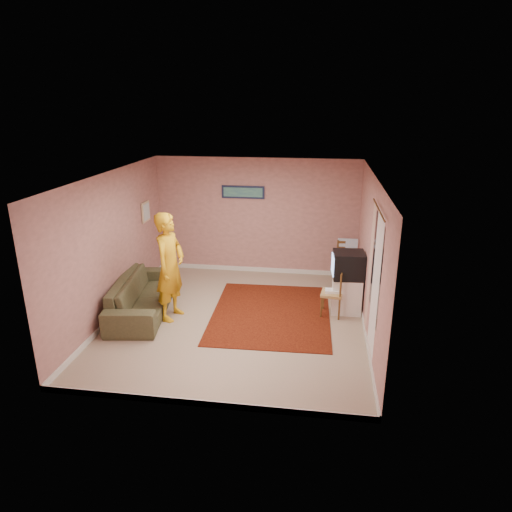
# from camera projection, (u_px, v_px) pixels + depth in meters

# --- Properties ---
(ground) EXTENTS (5.00, 5.00, 0.00)m
(ground) POSITION_uv_depth(u_px,v_px,m) (237.00, 320.00, 8.23)
(ground) COLOR tan
(ground) RESTS_ON ground
(wall_back) EXTENTS (4.50, 0.02, 2.60)m
(wall_back) POSITION_uv_depth(u_px,v_px,m) (257.00, 217.00, 10.15)
(wall_back) COLOR tan
(wall_back) RESTS_ON ground
(wall_front) EXTENTS (4.50, 0.02, 2.60)m
(wall_front) POSITION_uv_depth(u_px,v_px,m) (198.00, 316.00, 5.47)
(wall_front) COLOR tan
(wall_front) RESTS_ON ground
(wall_left) EXTENTS (0.02, 5.00, 2.60)m
(wall_left) POSITION_uv_depth(u_px,v_px,m) (112.00, 246.00, 8.11)
(wall_left) COLOR tan
(wall_left) RESTS_ON ground
(wall_right) EXTENTS (0.02, 5.00, 2.60)m
(wall_right) POSITION_uv_depth(u_px,v_px,m) (370.00, 258.00, 7.50)
(wall_right) COLOR tan
(wall_right) RESTS_ON ground
(ceiling) EXTENTS (4.50, 5.00, 0.02)m
(ceiling) POSITION_uv_depth(u_px,v_px,m) (235.00, 176.00, 7.39)
(ceiling) COLOR silver
(ceiling) RESTS_ON wall_back
(baseboard_back) EXTENTS (4.50, 0.02, 0.10)m
(baseboard_back) POSITION_uv_depth(u_px,v_px,m) (257.00, 269.00, 10.55)
(baseboard_back) COLOR silver
(baseboard_back) RESTS_ON ground
(baseboard_front) EXTENTS (4.50, 0.02, 0.10)m
(baseboard_front) POSITION_uv_depth(u_px,v_px,m) (202.00, 403.00, 5.88)
(baseboard_front) COLOR silver
(baseboard_front) RESTS_ON ground
(baseboard_left) EXTENTS (0.02, 5.00, 0.10)m
(baseboard_left) POSITION_uv_depth(u_px,v_px,m) (119.00, 310.00, 8.52)
(baseboard_left) COLOR silver
(baseboard_left) RESTS_ON ground
(baseboard_right) EXTENTS (0.02, 5.00, 0.10)m
(baseboard_right) POSITION_uv_depth(u_px,v_px,m) (364.00, 326.00, 7.91)
(baseboard_right) COLOR silver
(baseboard_right) RESTS_ON ground
(window) EXTENTS (0.01, 1.10, 1.50)m
(window) POSITION_uv_depth(u_px,v_px,m) (377.00, 268.00, 6.61)
(window) COLOR black
(window) RESTS_ON wall_right
(curtain_sheer) EXTENTS (0.01, 0.75, 2.10)m
(curtain_sheer) POSITION_uv_depth(u_px,v_px,m) (375.00, 285.00, 6.54)
(curtain_sheer) COLOR white
(curtain_sheer) RESTS_ON wall_right
(curtain_floral) EXTENTS (0.01, 0.35, 2.10)m
(curtain_floral) POSITION_uv_depth(u_px,v_px,m) (370.00, 268.00, 7.20)
(curtain_floral) COLOR beige
(curtain_floral) RESTS_ON wall_right
(curtain_rod) EXTENTS (0.02, 1.40, 0.02)m
(curtain_rod) POSITION_uv_depth(u_px,v_px,m) (379.00, 209.00, 6.34)
(curtain_rod) COLOR brown
(curtain_rod) RESTS_ON wall_right
(picture_back) EXTENTS (0.95, 0.04, 0.28)m
(picture_back) POSITION_uv_depth(u_px,v_px,m) (243.00, 192.00, 9.98)
(picture_back) COLOR #151C3A
(picture_back) RESTS_ON wall_back
(picture_left) EXTENTS (0.04, 0.38, 0.42)m
(picture_left) POSITION_uv_depth(u_px,v_px,m) (146.00, 212.00, 9.53)
(picture_left) COLOR beige
(picture_left) RESTS_ON wall_left
(area_rug) EXTENTS (2.23, 2.75, 0.01)m
(area_rug) POSITION_uv_depth(u_px,v_px,m) (271.00, 313.00, 8.47)
(area_rug) COLOR black
(area_rug) RESTS_ON ground
(tv_cabinet) EXTENTS (0.53, 0.48, 0.68)m
(tv_cabinet) POSITION_uv_depth(u_px,v_px,m) (346.00, 294.00, 8.47)
(tv_cabinet) COLOR white
(tv_cabinet) RESTS_ON ground
(crt_tv) EXTENTS (0.60, 0.54, 0.49)m
(crt_tv) POSITION_uv_depth(u_px,v_px,m) (348.00, 265.00, 8.28)
(crt_tv) COLOR black
(crt_tv) RESTS_ON tv_cabinet
(chair_a) EXTENTS (0.47, 0.45, 0.53)m
(chair_a) POSITION_uv_depth(u_px,v_px,m) (347.00, 260.00, 9.52)
(chair_a) COLOR #A68450
(chair_a) RESTS_ON ground
(dvd_player) EXTENTS (0.39, 0.30, 0.06)m
(dvd_player) POSITION_uv_depth(u_px,v_px,m) (347.00, 263.00, 9.54)
(dvd_player) COLOR silver
(dvd_player) RESTS_ON chair_a
(blue_throw) EXTENTS (0.41, 0.05, 0.44)m
(blue_throw) POSITION_uv_depth(u_px,v_px,m) (347.00, 249.00, 9.64)
(blue_throw) COLOR #91C3EE
(blue_throw) RESTS_ON chair_a
(chair_b) EXTENTS (0.42, 0.44, 0.48)m
(chair_b) POSITION_uv_depth(u_px,v_px,m) (332.00, 288.00, 8.26)
(chair_b) COLOR #A68450
(chair_b) RESTS_ON ground
(game_console) EXTENTS (0.25, 0.19, 0.05)m
(game_console) POSITION_uv_depth(u_px,v_px,m) (332.00, 291.00, 8.28)
(game_console) COLOR white
(game_console) RESTS_ON chair_b
(sofa) EXTENTS (1.19, 2.37, 0.66)m
(sofa) POSITION_uv_depth(u_px,v_px,m) (143.00, 295.00, 8.47)
(sofa) COLOR #4A492D
(sofa) RESTS_ON ground
(person) EXTENTS (0.60, 0.79, 1.95)m
(person) POSITION_uv_depth(u_px,v_px,m) (170.00, 267.00, 8.04)
(person) COLOR gold
(person) RESTS_ON ground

